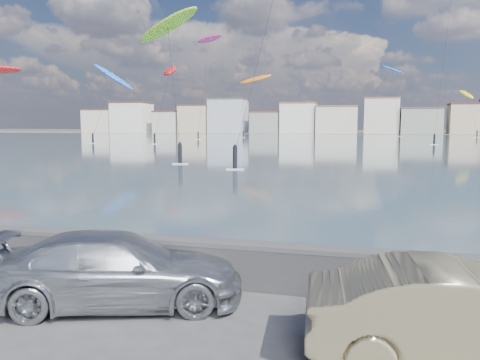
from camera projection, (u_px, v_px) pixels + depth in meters
ground at (122, 336)px, 7.82m from camera, size 700.00×700.00×0.00m
bay_water at (342, 142)px, 95.78m from camera, size 500.00×177.00×0.00m
far_shore_strip at (353, 133)px, 200.07m from camera, size 500.00×60.00×0.00m
seawall at (182, 258)px, 10.35m from camera, size 400.00×0.36×1.08m
far_buildings at (356, 119)px, 185.58m from camera, size 240.79×13.26×14.60m
car_silver at (117, 269)px, 9.13m from camera, size 5.25×3.45×1.41m
car_champagne at (464, 317)px, 6.76m from camera, size 4.68×2.03×1.50m
kitesurfer_0 at (168, 27)px, 47.53m from camera, size 8.73×9.46×15.25m
kitesurfer_1 at (113, 78)px, 97.38m from camera, size 8.29×14.23×16.70m
kitesurfer_3 at (467, 95)px, 137.36m from camera, size 4.67×12.00×14.35m
kitesurfer_6 at (392, 71)px, 150.50m from camera, size 7.55×14.85×23.07m
kitesurfer_11 at (209, 41)px, 123.87m from camera, size 8.46×17.93×27.53m
kitesurfer_14 at (170, 71)px, 94.00m from camera, size 6.89×15.87×16.50m
kitesurfer_15 at (255, 80)px, 135.51m from camera, size 10.60×11.72×18.69m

